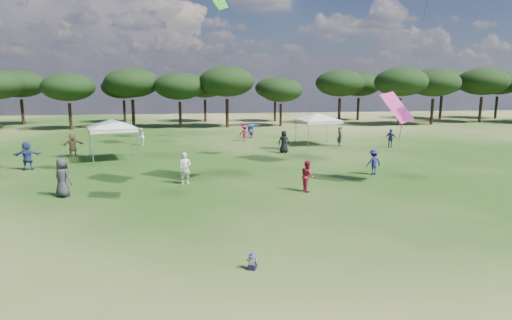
% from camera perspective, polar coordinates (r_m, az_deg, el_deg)
% --- Properties ---
extents(ground, '(140.00, 140.00, 0.00)m').
position_cam_1_polar(ground, '(11.12, -0.26, -19.10)').
color(ground, '#284C16').
rests_on(ground, ground).
extents(tree_line, '(108.78, 17.63, 7.77)m').
position_cam_1_polar(tree_line, '(57.13, -5.07, 10.10)').
color(tree_line, black).
rests_on(tree_line, ground).
extents(tent_left, '(6.12, 6.12, 3.27)m').
position_cam_1_polar(tent_left, '(32.02, -18.70, 4.98)').
color(tent_left, gray).
rests_on(tent_left, ground).
extents(tent_right, '(6.58, 6.58, 3.15)m').
position_cam_1_polar(tent_right, '(38.62, 8.33, 6.02)').
color(tent_right, gray).
rests_on(tent_right, ground).
extents(toddler, '(0.38, 0.42, 0.51)m').
position_cam_1_polar(toddler, '(13.01, -0.50, -13.42)').
color(toddler, black).
rests_on(toddler, ground).
extents(festival_crowd, '(28.68, 22.96, 1.91)m').
position_cam_1_polar(festival_crowd, '(32.40, -7.35, 1.95)').
color(festival_crowd, navy).
rests_on(festival_crowd, ground).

